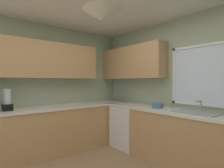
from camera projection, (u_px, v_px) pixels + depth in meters
The scene contains 7 objects.
room_shell at pixel (112, 57), 2.67m from camera, with size 4.25×3.81×2.61m.
counter_run_left at pixel (48, 131), 3.43m from camera, with size 0.65×3.42×0.90m.
counter_run_back at pixel (188, 140), 2.87m from camera, with size 3.34×0.65×0.90m.
dishwasher at pixel (129, 126), 3.86m from camera, with size 0.60×0.60×0.86m, color white.
sink_assembly at pixel (196, 112), 2.78m from camera, with size 0.64×0.40×0.19m.
bowl at pixel (158, 105), 3.33m from camera, with size 0.21×0.21×0.09m, color #4C7099.
blender_appliance at pixel (7, 101), 3.00m from camera, with size 0.15×0.15×0.36m.
Camera 1 is at (1.67, -1.21, 1.38)m, focal length 29.13 mm.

